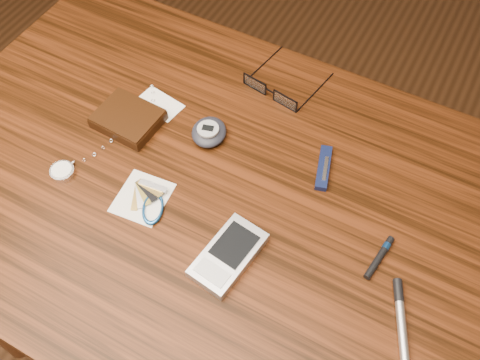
% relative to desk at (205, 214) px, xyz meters
% --- Properties ---
extents(ground, '(3.80, 3.80, 0.00)m').
position_rel_desk_xyz_m(ground, '(0.00, 0.00, -0.65)').
color(ground, '#472814').
rests_on(ground, ground).
extents(desk, '(1.00, 0.70, 0.75)m').
position_rel_desk_xyz_m(desk, '(0.00, 0.00, 0.00)').
color(desk, '#3C1909').
rests_on(desk, ground).
extents(wallet_and_card, '(0.12, 0.14, 0.02)m').
position_rel_desk_xyz_m(wallet_and_card, '(-0.18, 0.05, 0.11)').
color(wallet_and_card, black).
rests_on(wallet_and_card, desk).
extents(eyeglasses, '(0.14, 0.14, 0.03)m').
position_rel_desk_xyz_m(eyeglasses, '(0.02, 0.23, 0.11)').
color(eyeglasses, black).
rests_on(eyeglasses, desk).
extents(pocket_watch, '(0.07, 0.26, 0.01)m').
position_rel_desk_xyz_m(pocket_watch, '(-0.21, -0.09, 0.11)').
color(pocket_watch, silver).
rests_on(pocket_watch, desk).
extents(pda_phone, '(0.08, 0.13, 0.02)m').
position_rel_desk_xyz_m(pda_phone, '(0.10, -0.10, 0.11)').
color(pda_phone, '#AFAFB3').
rests_on(pda_phone, desk).
extents(pedometer, '(0.08, 0.08, 0.03)m').
position_rel_desk_xyz_m(pedometer, '(-0.04, 0.09, 0.11)').
color(pedometer, black).
rests_on(pedometer, desk).
extents(notepad_keys, '(0.10, 0.09, 0.01)m').
position_rel_desk_xyz_m(notepad_keys, '(-0.05, -0.07, 0.11)').
color(notepad_keys, silver).
rests_on(notepad_keys, desk).
extents(pocket_knife, '(0.04, 0.09, 0.01)m').
position_rel_desk_xyz_m(pocket_knife, '(0.16, 0.12, 0.11)').
color(pocket_knife, '#0B1432').
rests_on(pocket_knife, desk).
extents(silver_pen, '(0.08, 0.15, 0.01)m').
position_rel_desk_xyz_m(silver_pen, '(0.36, -0.08, 0.11)').
color(silver_pen, '#B3B3B7').
rests_on(silver_pen, desk).
extents(black_blue_pen, '(0.02, 0.08, 0.01)m').
position_rel_desk_xyz_m(black_blue_pen, '(0.30, 0.01, 0.11)').
color(black_blue_pen, black).
rests_on(black_blue_pen, desk).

